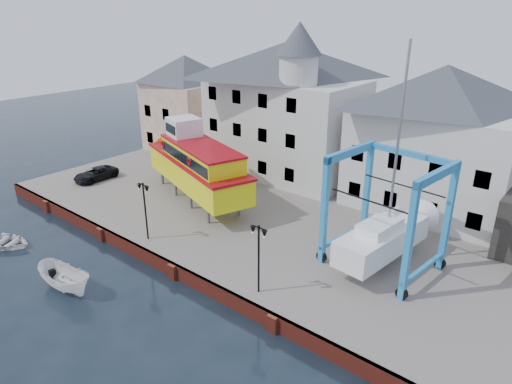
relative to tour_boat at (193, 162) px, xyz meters
The scene contains 13 objects.
ground 11.96m from the tour_boat, 50.15° to the right, with size 140.00×140.00×0.00m, color black.
hardstanding 8.38m from the tour_boat, 18.21° to the left, with size 44.00×22.00×1.00m, color slate.
quay_wall 11.72m from the tour_boat, 49.80° to the right, with size 44.00×0.47×1.00m.
building_pink 14.44m from the tour_boat, 139.05° to the left, with size 8.00×7.00×10.30m.
building_white_main 10.56m from the tour_boat, 76.56° to the left, with size 14.00×8.30×14.00m.
building_white_right 19.40m from the tour_boat, 32.61° to the left, with size 12.00×8.00×11.20m.
lamp_post_left 8.09m from the tour_boat, 66.67° to the right, with size 1.12×0.32×4.20m.
lamp_post_right 15.15m from the tour_boat, 29.37° to the right, with size 1.12×0.32×4.20m.
tour_boat is the anchor object (origin of this frame).
travel_lift 17.33m from the tour_boat, ahead, with size 6.79×9.12×13.49m.
van 10.76m from the tour_boat, 162.53° to the right, with size 1.91×4.15×1.15m, color black.
motorboat_a 14.57m from the tour_boat, 77.11° to the right, with size 1.68×4.48×1.73m, color white.
motorboat_d 15.27m from the tour_boat, 112.21° to the right, with size 2.99×4.18×0.87m, color white.
Camera 1 is at (19.88, -15.77, 16.04)m, focal length 32.00 mm.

